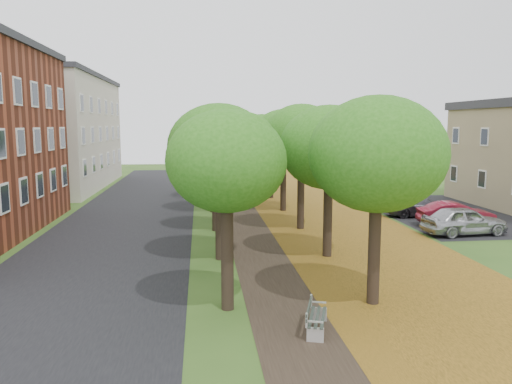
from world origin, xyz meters
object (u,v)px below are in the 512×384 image
object	(u,v)px
car_red	(456,214)
car_grey	(421,206)
car_silver	(464,220)
bench	(315,317)
car_white	(387,194)

from	to	relation	value
car_red	car_grey	bearing A→B (deg)	17.45
car_silver	car_grey	distance (m)	5.33
bench	car_grey	xyz separation A→B (m)	(10.80, 16.81, 0.25)
bench	car_grey	size ratio (longest dim) A/B	0.38
bench	car_white	size ratio (longest dim) A/B	0.36
car_red	car_white	size ratio (longest dim) A/B	0.89
car_red	car_grey	size ratio (longest dim) A/B	0.94
car_silver	car_white	bearing A→B (deg)	-5.16
car_grey	car_silver	bearing A→B (deg)	-173.58
car_silver	car_white	size ratio (longest dim) A/B	0.93
car_silver	car_red	size ratio (longest dim) A/B	1.05
car_silver	car_white	xyz separation A→B (m)	(0.00, 11.23, -0.10)
bench	car_red	size ratio (longest dim) A/B	0.40
bench	car_silver	distance (m)	15.76
car_grey	bench	bearing A→B (deg)	153.69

